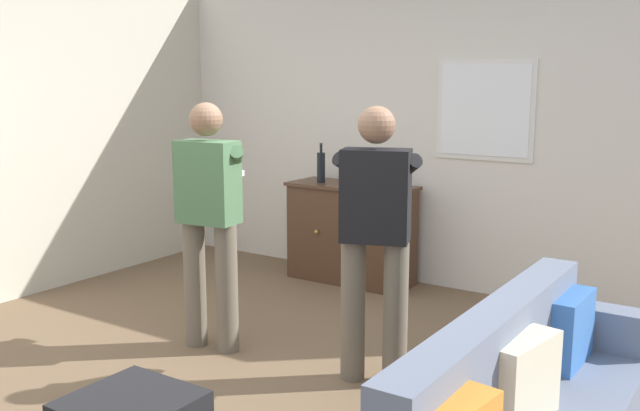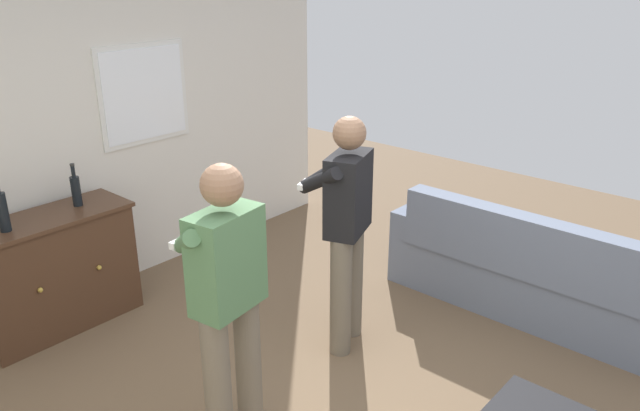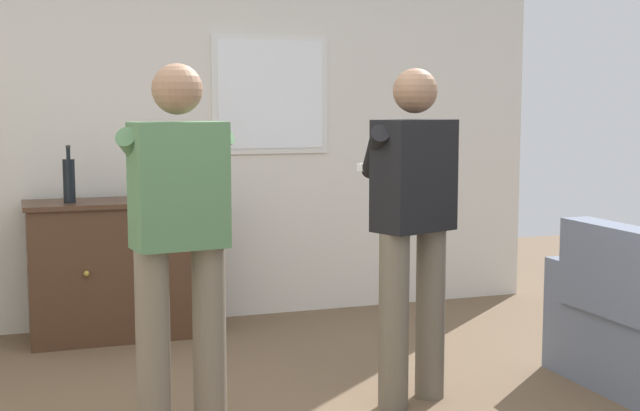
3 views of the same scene
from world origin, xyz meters
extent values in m
plane|color=brown|center=(0.00, 0.00, 0.00)|extent=(10.40, 10.40, 0.00)
cube|color=silver|center=(0.00, 2.66, 1.40)|extent=(5.20, 0.12, 2.80)
cube|color=silver|center=(0.57, 2.60, 1.57)|extent=(0.84, 0.02, 0.83)
cube|color=white|center=(0.57, 2.59, 1.57)|extent=(0.76, 0.03, 0.75)
cube|color=slate|center=(1.75, -0.30, 0.65)|extent=(0.18, 1.94, 0.47)
cube|color=slate|center=(1.96, 0.75, 0.32)|extent=(0.55, 0.18, 0.64)
cube|color=#386BB7|center=(1.88, 0.42, 0.60)|extent=(0.15, 0.40, 0.36)
cube|color=beige|center=(1.88, -0.30, 0.60)|extent=(0.21, 0.42, 0.36)
cube|color=#472D1E|center=(-0.53, 2.30, 0.43)|extent=(1.13, 0.44, 0.86)
cube|color=#472D1E|center=(-0.53, 2.30, 0.88)|extent=(1.17, 0.48, 0.03)
sphere|color=#B79338|center=(-0.76, 2.06, 0.47)|extent=(0.04, 0.04, 0.04)
sphere|color=#B79338|center=(-0.31, 2.06, 0.47)|extent=(0.04, 0.04, 0.04)
cylinder|color=black|center=(-0.27, 2.32, 1.01)|extent=(0.07, 0.07, 0.22)
cylinder|color=black|center=(-0.27, 2.32, 1.16)|extent=(0.03, 0.03, 0.09)
cylinder|color=#262626|center=(-0.27, 2.32, 1.21)|extent=(0.03, 0.03, 0.02)
cylinder|color=black|center=(-0.83, 2.25, 1.03)|extent=(0.07, 0.07, 0.27)
cylinder|color=black|center=(-0.83, 2.25, 1.20)|extent=(0.02, 0.02, 0.07)
cylinder|color=#262626|center=(-0.83, 2.25, 1.24)|extent=(0.03, 0.03, 0.02)
cylinder|color=#6B6051|center=(-0.62, 0.36, 0.44)|extent=(0.15, 0.15, 0.88)
cylinder|color=#6B6051|center=(-0.36, 0.39, 0.44)|extent=(0.15, 0.15, 0.88)
cube|color=#4C754C|center=(-0.49, 0.37, 1.16)|extent=(0.43, 0.27, 0.55)
sphere|color=#8C664C|center=(-0.49, 0.37, 1.57)|extent=(0.22, 0.22, 0.22)
cylinder|color=#4C754C|center=(-0.62, 0.52, 1.27)|extent=(0.28, 0.43, 0.29)
cylinder|color=#4C754C|center=(-0.39, 0.55, 1.27)|extent=(0.37, 0.38, 0.29)
cube|color=white|center=(-0.53, 0.69, 1.18)|extent=(0.15, 0.06, 0.04)
cylinder|color=#6B6051|center=(0.58, 0.47, 0.44)|extent=(0.15, 0.15, 0.88)
cylinder|color=#6B6051|center=(0.83, 0.56, 0.44)|extent=(0.15, 0.15, 0.88)
cube|color=black|center=(0.71, 0.52, 1.16)|extent=(0.45, 0.34, 0.55)
sphere|color=#8C664C|center=(0.71, 0.52, 1.57)|extent=(0.22, 0.22, 0.22)
cylinder|color=black|center=(0.54, 0.63, 1.27)|extent=(0.20, 0.44, 0.29)
cylinder|color=black|center=(0.76, 0.71, 1.27)|extent=(0.41, 0.32, 0.29)
cube|color=white|center=(0.60, 0.82, 1.18)|extent=(0.15, 0.09, 0.04)
camera|label=1|loc=(2.72, -3.10, 1.85)|focal=40.00mm
camera|label=2|loc=(-2.35, -1.89, 2.60)|focal=35.00mm
camera|label=3|loc=(-1.17, -3.46, 1.51)|focal=50.00mm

